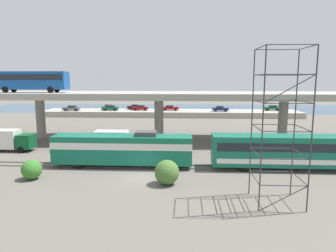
{
  "coord_description": "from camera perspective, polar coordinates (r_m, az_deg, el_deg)",
  "views": [
    {
      "loc": [
        4.42,
        -29.94,
        10.03
      ],
      "look_at": [
        1.74,
        16.25,
        2.96
      ],
      "focal_mm": 32.2,
      "sensor_mm": 36.0,
      "label": 1
    }
  ],
  "objects": [
    {
      "name": "ground_plane",
      "position": [
        31.88,
        -4.89,
        -9.68
      ],
      "size": [
        260.0,
        260.0,
        0.0
      ],
      "primitive_type": "plane",
      "color": "#605B54"
    },
    {
      "name": "rail_strip_near",
      "position": [
        34.92,
        -4.13,
        -7.93
      ],
      "size": [
        110.0,
        0.12,
        0.12
      ],
      "primitive_type": "cube",
      "color": "#59544C",
      "rests_on": "ground_plane"
    },
    {
      "name": "rail_strip_far",
      "position": [
        36.38,
        -3.82,
        -7.24
      ],
      "size": [
        110.0,
        0.12,
        0.12
      ],
      "primitive_type": "cube",
      "color": "#59544C",
      "rests_on": "ground_plane"
    },
    {
      "name": "train_locomotive",
      "position": [
        35.75,
        -9.81,
        -4.11
      ],
      "size": [
        17.18,
        3.04,
        4.18
      ],
      "rotation": [
        0.0,
        0.0,
        3.14
      ],
      "color": "#14664C",
      "rests_on": "ground_plane"
    },
    {
      "name": "train_coach_lead",
      "position": [
        37.31,
        24.29,
        -4.26
      ],
      "size": [
        20.56,
        3.04,
        3.86
      ],
      "rotation": [
        0.0,
        0.0,
        3.14
      ],
      "color": "#14664C",
      "rests_on": "ground_plane"
    },
    {
      "name": "highway_overpass",
      "position": [
        50.21,
        -1.75,
        5.52
      ],
      "size": [
        96.0,
        12.24,
        8.01
      ],
      "color": "#9E998E",
      "rests_on": "ground_plane"
    },
    {
      "name": "transit_bus_on_overpass",
      "position": [
        54.54,
        -24.5,
        7.96
      ],
      "size": [
        12.0,
        2.68,
        3.4
      ],
      "color": "#14478C",
      "rests_on": "highway_overpass"
    },
    {
      "name": "service_truck_west",
      "position": [
        48.56,
        -27.98,
        -2.3
      ],
      "size": [
        6.8,
        2.46,
        3.04
      ],
      "color": "#0C4C26",
      "rests_on": "ground_plane"
    },
    {
      "name": "service_truck_east",
      "position": [
        43.0,
        -11.77,
        -2.76
      ],
      "size": [
        6.8,
        2.46,
        3.04
      ],
      "rotation": [
        0.0,
        0.0,
        3.14
      ],
      "color": "#515459",
      "rests_on": "ground_plane"
    },
    {
      "name": "scaffolding_tower",
      "position": [
        25.51,
        20.46,
        0.59
      ],
      "size": [
        3.72,
        3.72,
        12.6
      ],
      "color": "#2D2D30",
      "rests_on": "ground_plane"
    },
    {
      "name": "pier_parking_lot",
      "position": [
        85.56,
        0.33,
        2.46
      ],
      "size": [
        71.83,
        10.59,
        1.49
      ],
      "primitive_type": "cube",
      "color": "#9E998E",
      "rests_on": "ground_plane"
    },
    {
      "name": "parked_car_0",
      "position": [
        85.29,
        0.42,
        3.46
      ],
      "size": [
        4.7,
        1.82,
        1.5
      ],
      "color": "maroon",
      "rests_on": "pier_parking_lot"
    },
    {
      "name": "parked_car_1",
      "position": [
        86.76,
        -10.85,
        3.4
      ],
      "size": [
        4.6,
        1.82,
        1.5
      ],
      "rotation": [
        0.0,
        0.0,
        3.14
      ],
      "color": "#0C4C26",
      "rests_on": "pier_parking_lot"
    },
    {
      "name": "parked_car_2",
      "position": [
        83.96,
        9.86,
        3.25
      ],
      "size": [
        4.33,
        1.87,
        1.5
      ],
      "color": "navy",
      "rests_on": "pier_parking_lot"
    },
    {
      "name": "parked_car_3",
      "position": [
        88.84,
        -6.34,
        3.62
      ],
      "size": [
        4.09,
        1.92,
        1.5
      ],
      "rotation": [
        0.0,
        0.0,
        3.14
      ],
      "color": "black",
      "rests_on": "pier_parking_lot"
    },
    {
      "name": "parked_car_4",
      "position": [
        86.2,
        -5.25,
        3.48
      ],
      "size": [
        4.45,
        1.85,
        1.5
      ],
      "rotation": [
        0.0,
        0.0,
        3.14
      ],
      "color": "maroon",
      "rests_on": "pier_parking_lot"
    },
    {
      "name": "parked_car_5",
      "position": [
        88.67,
        -17.79,
        3.25
      ],
      "size": [
        4.66,
        1.9,
        1.5
      ],
      "rotation": [
        0.0,
        0.0,
        3.14
      ],
      "color": "#515459",
      "rests_on": "pier_parking_lot"
    },
    {
      "name": "parked_car_6",
      "position": [
        90.22,
        19.13,
        3.27
      ],
      "size": [
        4.65,
        1.92,
        1.5
      ],
      "rotation": [
        0.0,
        0.0,
        3.14
      ],
      "color": "#0C4C26",
      "rests_on": "pier_parking_lot"
    },
    {
      "name": "parked_car_7",
      "position": [
        89.68,
        -11.1,
        3.56
      ],
      "size": [
        4.01,
        1.89,
        1.5
      ],
      "color": "#515459",
      "rests_on": "pier_parking_lot"
    },
    {
      "name": "harbor_water",
      "position": [
        108.49,
        0.97,
        3.38
      ],
      "size": [
        140.0,
        36.0,
        0.01
      ],
      "primitive_type": "cube",
      "color": "#2D5170",
      "rests_on": "ground_plane"
    },
    {
      "name": "shrub_left",
      "position": [
        33.95,
        -24.41,
        -7.51
      ],
      "size": [
        2.03,
        2.03,
        2.03
      ],
      "primitive_type": "sphere",
      "color": "#357429",
      "rests_on": "ground_plane"
    },
    {
      "name": "shrub_right",
      "position": [
        29.45,
        -0.22,
        -8.76
      ],
      "size": [
        2.41,
        2.41,
        2.41
      ],
      "primitive_type": "sphere",
      "color": "#456C2F",
      "rests_on": "ground_plane"
    }
  ]
}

